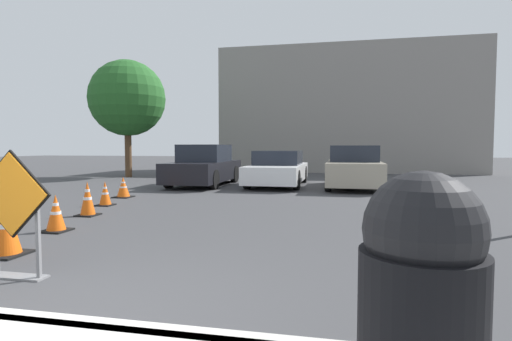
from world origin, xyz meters
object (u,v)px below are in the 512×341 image
at_px(traffic_cone_fifth, 123,188).
at_px(parked_car_nearest, 204,167).
at_px(traffic_cone_nearest, 6,227).
at_px(parked_car_third, 354,168).
at_px(parked_car_second, 278,169).
at_px(traffic_cone_third, 88,199).
at_px(road_closed_sign, 13,207).
at_px(bollard_nearest, 419,199).
at_px(traffic_cone_fourth, 105,194).
at_px(traffic_cone_second, 56,214).
at_px(trash_bin, 421,297).

height_order(traffic_cone_fifth, parked_car_nearest, parked_car_nearest).
relative_size(traffic_cone_nearest, parked_car_third, 0.19).
xyz_separation_m(parked_car_second, parked_car_third, (2.80, -0.42, 0.08)).
bearing_deg(traffic_cone_nearest, traffic_cone_third, 105.69).
xyz_separation_m(road_closed_sign, bollard_nearest, (4.93, 3.78, -0.26)).
distance_m(traffic_cone_nearest, parked_car_third, 11.24).
height_order(parked_car_second, bollard_nearest, parked_car_second).
distance_m(traffic_cone_fourth, parked_car_second, 7.02).
bearing_deg(traffic_cone_third, traffic_cone_fifth, 106.74).
height_order(traffic_cone_second, traffic_cone_fourth, traffic_cone_second).
distance_m(traffic_cone_fourth, bollard_nearest, 7.28).
distance_m(parked_car_nearest, parked_car_third, 5.60).
distance_m(traffic_cone_second, bollard_nearest, 6.39).
height_order(road_closed_sign, traffic_cone_fifth, road_closed_sign).
xyz_separation_m(traffic_cone_nearest, traffic_cone_second, (-0.40, 1.48, -0.08)).
xyz_separation_m(traffic_cone_second, traffic_cone_fifth, (-1.33, 4.50, -0.02)).
distance_m(traffic_cone_fourth, traffic_cone_fifth, 1.62).
distance_m(traffic_cone_fifth, parked_car_second, 5.97).
distance_m(parked_car_second, trash_bin, 13.33).
height_order(traffic_cone_third, parked_car_third, parked_car_third).
xyz_separation_m(traffic_cone_third, parked_car_second, (2.97, 7.51, 0.27)).
height_order(traffic_cone_nearest, bollard_nearest, bollard_nearest).
bearing_deg(bollard_nearest, parked_car_nearest, 132.47).
relative_size(traffic_cone_nearest, bollard_nearest, 0.77).
height_order(traffic_cone_second, parked_car_nearest, parked_car_nearest).
xyz_separation_m(traffic_cone_second, parked_car_third, (5.33, 8.62, 0.39)).
bearing_deg(trash_bin, bollard_nearest, 79.53).
bearing_deg(bollard_nearest, traffic_cone_second, -166.46).
distance_m(traffic_cone_second, traffic_cone_fifth, 4.70).
relative_size(parked_car_nearest, trash_bin, 3.70).
distance_m(traffic_cone_nearest, trash_bin, 5.43).
distance_m(traffic_cone_third, bollard_nearest, 6.65).
distance_m(road_closed_sign, bollard_nearest, 6.21).
xyz_separation_m(traffic_cone_nearest, trash_bin, (4.79, -2.54, 0.36)).
distance_m(traffic_cone_nearest, traffic_cone_third, 3.13).
bearing_deg(parked_car_nearest, traffic_cone_second, 91.62).
bearing_deg(traffic_cone_third, road_closed_sign, -65.67).
bearing_deg(road_closed_sign, bollard_nearest, 37.46).
relative_size(road_closed_sign, trash_bin, 1.18).
distance_m(parked_car_nearest, trash_bin, 13.73).
relative_size(traffic_cone_third, traffic_cone_fourth, 1.21).
distance_m(traffic_cone_nearest, parked_car_second, 10.73).
xyz_separation_m(traffic_cone_fifth, bollard_nearest, (7.54, -3.01, 0.26)).
relative_size(traffic_cone_third, parked_car_third, 0.18).
bearing_deg(parked_car_second, traffic_cone_second, 74.33).
bearing_deg(traffic_cone_third, bollard_nearest, -0.32).
relative_size(traffic_cone_nearest, traffic_cone_second, 1.24).
relative_size(traffic_cone_second, bollard_nearest, 0.62).
bearing_deg(road_closed_sign, traffic_cone_third, 114.33).
height_order(traffic_cone_third, bollard_nearest, bollard_nearest).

